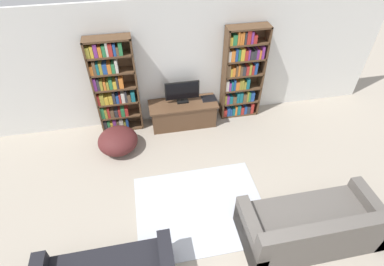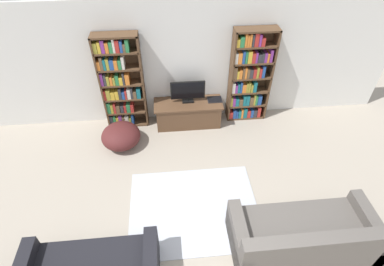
% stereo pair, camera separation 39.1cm
% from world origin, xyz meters
% --- Properties ---
extents(wall_back, '(8.80, 0.06, 2.60)m').
position_xyz_m(wall_back, '(0.00, 4.23, 1.30)').
color(wall_back, silver).
rests_on(wall_back, ground_plane).
extents(bookshelf_left, '(0.85, 0.30, 2.05)m').
position_xyz_m(bookshelf_left, '(-1.32, 4.05, 1.02)').
color(bookshelf_left, '#513823').
rests_on(bookshelf_left, ground_plane).
extents(bookshelf_right, '(0.85, 0.30, 2.05)m').
position_xyz_m(bookshelf_right, '(1.32, 4.05, 1.01)').
color(bookshelf_right, '#513823').
rests_on(bookshelf_right, ground_plane).
extents(tv_stand, '(1.45, 0.55, 0.55)m').
position_xyz_m(tv_stand, '(0.04, 3.89, 0.28)').
color(tv_stand, brown).
rests_on(tv_stand, ground_plane).
extents(television, '(0.72, 0.16, 0.48)m').
position_xyz_m(television, '(0.04, 3.96, 0.81)').
color(television, black).
rests_on(television, tv_stand).
extents(laptop, '(0.31, 0.23, 0.03)m').
position_xyz_m(laptop, '(0.61, 3.95, 0.56)').
color(laptop, '#28282D').
rests_on(laptop, tv_stand).
extents(area_rug, '(2.13, 1.69, 0.02)m').
position_xyz_m(area_rug, '(-0.06, 1.64, 0.01)').
color(area_rug, '#B2B7C1').
rests_on(area_rug, ground_plane).
extents(couch_right_sofa, '(2.07, 0.95, 0.88)m').
position_xyz_m(couch_right_sofa, '(1.44, 0.82, 0.29)').
color(couch_right_sofa, '#56514C').
rests_on(couch_right_sofa, ground_plane).
extents(beanbag_ottoman, '(0.78, 0.78, 0.46)m').
position_xyz_m(beanbag_ottoman, '(-1.37, 3.35, 0.23)').
color(beanbag_ottoman, '#4C1E1E').
rests_on(beanbag_ottoman, ground_plane).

